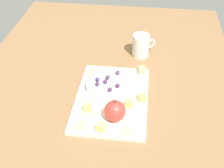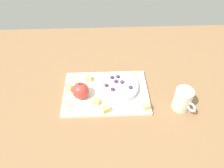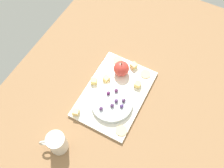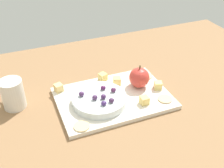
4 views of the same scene
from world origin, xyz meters
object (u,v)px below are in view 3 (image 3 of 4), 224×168
Objects in this scene: grape_4 at (122,106)px; grape_5 at (112,105)px; cracker_1 at (121,130)px; grape_2 at (124,100)px; cheese_cube_2 at (106,79)px; cheese_cube_1 at (76,112)px; grape_1 at (116,91)px; apple_whole at (121,69)px; cup at (57,143)px; cheese_cube_0 at (94,81)px; cracker_0 at (145,74)px; grape_3 at (101,109)px; cracker_2 at (118,60)px; serving_dish at (112,103)px; cheese_cube_4 at (134,66)px; platter at (115,94)px; grape_6 at (108,93)px; cheese_cube_3 at (138,85)px; grape_0 at (116,101)px.

grape_5 is (1.56, -3.49, 0.12)cm from grape_4.
grape_2 is at bearing -158.51° from cracker_1.
cheese_cube_2 is at bearing -137.34° from cracker_1.
grape_2 reaches higher than cheese_cube_1.
grape_5 is at bearing 13.50° from grape_1.
cup is (39.71, -6.25, -0.06)cm from apple_whole.
apple_whole reaches higher than cheese_cube_0.
grape_1 reaches higher than cheese_cube_1.
cracker_0 is 1.00× the size of cracker_1.
grape_5 reaches higher than cracker_0.
apple_whole is 20.29cm from grape_3.
cracker_2 is at bearing 165.95° from cheese_cube_0.
serving_dish is 20.55cm from cheese_cube_4.
grape_5 is at bearing 134.69° from grape_3.
cheese_cube_1 is at bearing -175.68° from cup.
serving_dish is 15.91cm from apple_whole.
cracker_2 is 2.70× the size of grape_4.
cracker_1 is 32.95cm from cracker_2.
platter is 16.35cm from cracker_0.
cup reaches higher than grape_5.
apple_whole reaches higher than cracker_2.
grape_6 is at bearing -132.83° from cracker_1.
platter is at bearing -144.07° from cracker_1.
grape_3 is at bearing 158.83° from cup.
cheese_cube_2 is 13.81cm from grape_5.
apple_whole is 26.66cm from cracker_1.
cracker_0 is at bearing 150.16° from cheese_cube_1.
grape_0 reaches higher than cheese_cube_3.
grape_6 is (10.34, -8.56, 1.79)cm from cheese_cube_3.
cheese_cube_2 reaches higher than serving_dish.
grape_0 is at bearing 32.83° from platter.
grape_1 is at bearing 162.67° from cup.
grape_6 is (3.14, 8.64, 1.79)cm from cheese_cube_0.
grape_3 is (4.89, -2.24, 1.96)cm from serving_dish.
cracker_1 is 9.46cm from grape_4.
grape_3 is at bearing -24.64° from serving_dish.
cracker_1 is 2.70× the size of grape_2.
cheese_cube_4 is at bearing -168.06° from grape_4.
grape_2 is at bearing 141.05° from grape_3.
grape_3 is (24.57, -8.54, 2.93)cm from cracker_0.
cheese_cube_1 is 1.47× the size of grape_0.
grape_2 is 0.18× the size of cup.
cheese_cube_3 is at bearing 162.15° from grape_5.
cheese_cube_3 is 40.15cm from cup.
cheese_cube_2 is 11.38cm from cracker_2.
cheese_cube_2 is 17.44cm from cracker_0.
cheese_cube_0 is 11.13cm from grape_1.
platter is at bearing 12.37° from apple_whole.
cheese_cube_1 reaches higher than cracker_1.
cheese_cube_0 is 0.55× the size of cracker_0.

